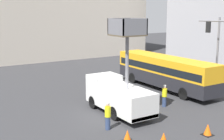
# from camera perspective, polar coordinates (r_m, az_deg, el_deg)

# --- Properties ---
(ground_plane) EXTENTS (120.00, 120.00, 0.00)m
(ground_plane) POSITION_cam_1_polar(r_m,az_deg,el_deg) (21.86, 1.17, -8.91)
(ground_plane) COLOR #333335
(building_backdrop_far) EXTENTS (44.00, 10.00, 15.70)m
(building_backdrop_far) POSITION_cam_1_polar(r_m,az_deg,el_deg) (48.49, -19.06, 10.92)
(building_backdrop_far) COLOR #BCB2A3
(building_backdrop_far) RESTS_ON ground_plane
(utility_truck) EXTENTS (2.25, 6.11, 6.87)m
(utility_truck) POSITION_cam_1_polar(r_m,az_deg,el_deg) (22.52, 1.19, -4.32)
(utility_truck) COLOR silver
(utility_truck) RESTS_ON ground_plane
(city_bus) EXTENTS (2.47, 11.67, 3.06)m
(city_bus) POSITION_cam_1_polar(r_m,az_deg,el_deg) (29.82, 9.67, -0.04)
(city_bus) COLOR #232328
(city_bus) RESTS_ON ground_plane
(traffic_light_pole) EXTENTS (2.81, 2.56, 6.78)m
(traffic_light_pole) POSITION_cam_1_polar(r_m,az_deg,el_deg) (28.69, 18.25, 4.55)
(traffic_light_pole) COLOR slate
(traffic_light_pole) RESTS_ON ground_plane
(road_worker_near_truck) EXTENTS (0.38, 0.38, 1.86)m
(road_worker_near_truck) POSITION_cam_1_polar(r_m,az_deg,el_deg) (19.71, -0.78, -8.30)
(road_worker_near_truck) COLOR navy
(road_worker_near_truck) RESTS_ON ground_plane
(road_worker_directing) EXTENTS (0.38, 0.38, 1.77)m
(road_worker_directing) POSITION_cam_1_polar(r_m,az_deg,el_deg) (24.56, 9.57, -4.66)
(road_worker_directing) COLOR navy
(road_worker_directing) RESTS_ON ground_plane
(traffic_cone_near_truck) EXTENTS (0.62, 0.62, 0.71)m
(traffic_cone_near_truck) POSITION_cam_1_polar(r_m,az_deg,el_deg) (19.94, 17.10, -10.41)
(traffic_cone_near_truck) COLOR black
(traffic_cone_near_truck) RESTS_ON ground_plane
(traffic_cone_mid_road) EXTENTS (0.70, 0.70, 0.80)m
(traffic_cone_mid_road) POSITION_cam_1_polar(r_m,az_deg,el_deg) (17.88, 9.41, -12.45)
(traffic_cone_mid_road) COLOR black
(traffic_cone_mid_road) RESTS_ON ground_plane
(traffic_cone_far_side) EXTENTS (0.60, 0.60, 0.69)m
(traffic_cone_far_side) POSITION_cam_1_polar(r_m,az_deg,el_deg) (18.26, 2.83, -11.99)
(traffic_cone_far_side) COLOR black
(traffic_cone_far_side) RESTS_ON ground_plane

